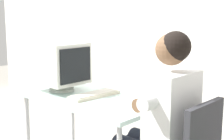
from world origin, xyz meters
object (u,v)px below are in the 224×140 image
object	(u,v)px
desk	(91,104)
person_seated	(159,118)
keyboard	(94,95)
crt_monitor	(61,63)

from	to	relation	value
desk	person_seated	distance (m)	0.70
keyboard	person_seated	distance (m)	0.69
person_seated	crt_monitor	bearing A→B (deg)	179.67
desk	crt_monitor	world-z (taller)	crt_monitor
person_seated	desk	bearing A→B (deg)	177.38
crt_monitor	person_seated	world-z (taller)	person_seated
keyboard	person_seated	bearing A→B (deg)	-4.31
desk	keyboard	distance (m)	0.08
keyboard	crt_monitor	bearing A→B (deg)	-172.83
crt_monitor	person_seated	size ratio (longest dim) A/B	0.33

